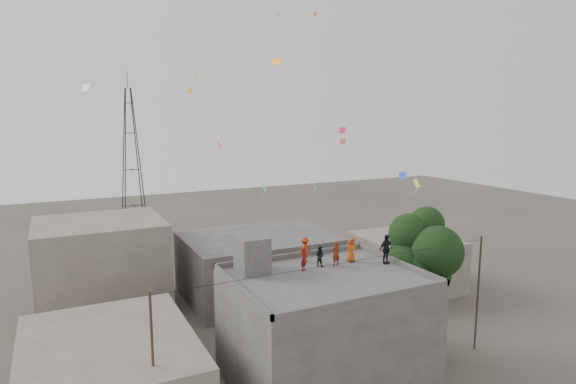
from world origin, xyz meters
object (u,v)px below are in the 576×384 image
(person_red_adult, at_px, (336,253))
(person_dark_adult, at_px, (386,249))
(transmission_tower, at_px, (132,162))
(tree, at_px, (423,256))
(stair_head_box, at_px, (252,254))

(person_red_adult, relative_size, person_dark_adult, 0.85)
(transmission_tower, bearing_deg, tree, -73.91)
(tree, distance_m, transmission_tower, 41.12)
(transmission_tower, distance_m, person_red_adult, 39.04)
(transmission_tower, relative_size, person_red_adult, 13.51)
(tree, bearing_deg, transmission_tower, 106.09)
(stair_head_box, bearing_deg, tree, -10.74)
(tree, xyz_separation_m, person_dark_adult, (-2.97, -0.12, 0.87))
(stair_head_box, height_order, person_red_adult, stair_head_box)
(stair_head_box, xyz_separation_m, person_dark_adult, (7.60, -2.12, -0.13))
(stair_head_box, xyz_separation_m, transmission_tower, (-0.80, 37.40, 1.97))
(person_red_adult, height_order, person_dark_adult, person_dark_adult)
(transmission_tower, bearing_deg, person_red_adult, -81.83)
(stair_head_box, distance_m, person_red_adult, 4.89)
(stair_head_box, bearing_deg, person_dark_adult, -15.61)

